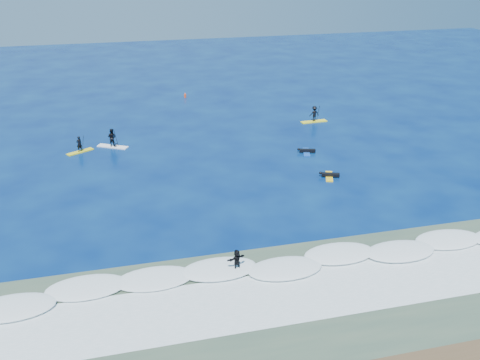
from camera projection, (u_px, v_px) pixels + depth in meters
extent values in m
plane|color=#04164E|center=(231.00, 201.00, 42.42)|extent=(160.00, 160.00, 0.00)
cube|color=#394E3F|center=(288.00, 307.00, 30.00)|extent=(90.00, 13.00, 0.01)
cube|color=white|center=(267.00, 269.00, 33.55)|extent=(40.00, 6.00, 0.30)
cube|color=silver|center=(282.00, 297.00, 30.89)|extent=(34.00, 5.00, 0.02)
cube|color=yellow|center=(80.00, 152.00, 52.45)|extent=(2.65, 1.94, 0.09)
imported|color=black|center=(79.00, 144.00, 52.12)|extent=(0.67, 0.60, 1.54)
cylinder|color=black|center=(83.00, 144.00, 52.40)|extent=(0.35, 0.55, 1.80)
cube|color=black|center=(84.00, 152.00, 52.75)|extent=(0.11, 0.03, 0.27)
cube|color=white|center=(113.00, 146.00, 53.80)|extent=(3.15, 2.29, 0.11)
imported|color=black|center=(112.00, 137.00, 53.41)|extent=(1.12, 1.05, 1.83)
cylinder|color=black|center=(116.00, 138.00, 53.32)|extent=(0.41, 0.66, 2.13)
cube|color=black|center=(117.00, 148.00, 53.72)|extent=(0.13, 0.03, 0.32)
cube|color=yellow|center=(314.00, 121.00, 61.46)|extent=(3.12, 0.97, 0.10)
imported|color=black|center=(314.00, 114.00, 61.09)|extent=(1.19, 0.73, 1.77)
cylinder|color=black|center=(318.00, 114.00, 61.24)|extent=(0.09, 0.71, 2.06)
cube|color=black|center=(317.00, 122.00, 61.63)|extent=(0.12, 0.03, 0.31)
cube|color=yellow|center=(329.00, 176.00, 46.85)|extent=(1.37, 2.32, 0.11)
cube|color=black|center=(331.00, 174.00, 46.76)|extent=(1.60, 0.94, 0.26)
sphere|color=black|center=(320.00, 173.00, 46.82)|extent=(0.26, 0.26, 0.26)
cube|color=#174AAD|center=(306.00, 152.00, 52.33)|extent=(1.21, 2.34, 0.11)
cube|color=black|center=(307.00, 150.00, 52.25)|extent=(1.61, 0.83, 0.26)
sphere|color=black|center=(298.00, 149.00, 52.24)|extent=(0.26, 0.26, 0.26)
cube|color=silver|center=(237.00, 270.00, 33.12)|extent=(2.07, 1.15, 0.11)
imported|color=black|center=(237.00, 260.00, 32.83)|extent=(1.31, 0.77, 1.34)
cylinder|color=#F54015|center=(185.00, 96.00, 71.16)|extent=(0.29, 0.29, 0.47)
cone|color=#F54015|center=(185.00, 93.00, 71.02)|extent=(0.21, 0.21, 0.23)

